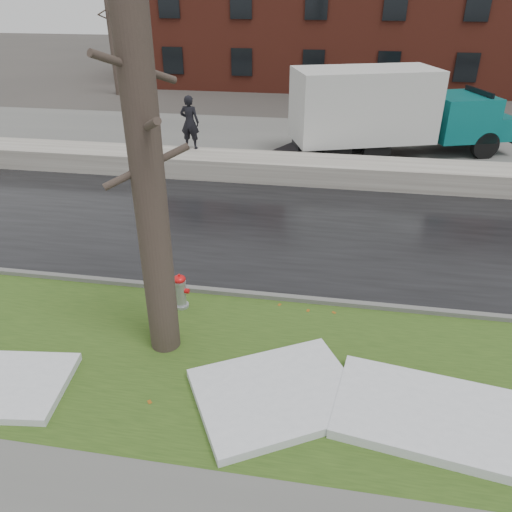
% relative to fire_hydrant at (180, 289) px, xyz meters
% --- Properties ---
extents(ground, '(120.00, 120.00, 0.00)m').
position_rel_fire_hydrant_xyz_m(ground, '(1.33, -0.37, -0.46)').
color(ground, '#47423D').
rests_on(ground, ground).
extents(verge, '(60.00, 4.50, 0.04)m').
position_rel_fire_hydrant_xyz_m(verge, '(1.33, -1.62, -0.44)').
color(verge, '#2B4818').
rests_on(verge, ground).
extents(road, '(60.00, 7.00, 0.03)m').
position_rel_fire_hydrant_xyz_m(road, '(1.33, 4.13, -0.45)').
color(road, black).
rests_on(road, ground).
extents(parking_lot, '(60.00, 9.00, 0.03)m').
position_rel_fire_hydrant_xyz_m(parking_lot, '(1.33, 12.63, -0.45)').
color(parking_lot, slate).
rests_on(parking_lot, ground).
extents(curb, '(60.00, 0.15, 0.14)m').
position_rel_fire_hydrant_xyz_m(curb, '(1.33, 0.63, -0.39)').
color(curb, slate).
rests_on(curb, ground).
extents(snowbank, '(60.00, 1.60, 0.75)m').
position_rel_fire_hydrant_xyz_m(snowbank, '(1.33, 8.33, -0.09)').
color(snowbank, beige).
rests_on(snowbank, ground).
extents(brick_building, '(26.00, 12.00, 10.00)m').
position_rel_fire_hydrant_xyz_m(brick_building, '(3.33, 29.63, 4.54)').
color(brick_building, maroon).
rests_on(brick_building, ground).
extents(bg_tree_left, '(1.40, 1.62, 6.50)m').
position_rel_fire_hydrant_xyz_m(bg_tree_left, '(-10.67, 21.63, 2.87)').
color(bg_tree_left, '#504239').
rests_on(bg_tree_left, ground).
extents(bg_tree_center, '(1.40, 1.62, 6.50)m').
position_rel_fire_hydrant_xyz_m(bg_tree_center, '(-4.67, 25.63, 2.87)').
color(bg_tree_center, '#504239').
rests_on(bg_tree_center, ground).
extents(fire_hydrant, '(0.38, 0.33, 0.79)m').
position_rel_fire_hydrant_xyz_m(fire_hydrant, '(0.00, 0.00, 0.00)').
color(fire_hydrant, '#A1A3A9').
rests_on(fire_hydrant, verge).
extents(tree, '(1.27, 1.42, 6.86)m').
position_rel_fire_hydrant_xyz_m(tree, '(0.08, -1.26, 3.03)').
color(tree, '#504239').
rests_on(tree, verge).
extents(box_truck, '(10.02, 5.00, 3.36)m').
position_rel_fire_hydrant_xyz_m(box_truck, '(4.84, 11.63, 1.31)').
color(box_truck, black).
rests_on(box_truck, ground).
extents(worker, '(0.72, 0.50, 1.90)m').
position_rel_fire_hydrant_xyz_m(worker, '(-2.32, 8.93, 1.24)').
color(worker, black).
rests_on(worker, snowbank).
extents(snow_patch_near, '(3.25, 3.01, 0.16)m').
position_rel_fire_hydrant_xyz_m(snow_patch_near, '(2.36, -2.31, -0.34)').
color(snow_patch_near, white).
rests_on(snow_patch_near, verge).
extents(snow_patch_far, '(2.38, 1.85, 0.14)m').
position_rel_fire_hydrant_xyz_m(snow_patch_far, '(-2.30, -2.87, -0.35)').
color(snow_patch_far, white).
rests_on(snow_patch_far, verge).
extents(snow_patch_side, '(3.05, 2.22, 0.18)m').
position_rel_fire_hydrant_xyz_m(snow_patch_side, '(4.73, -2.36, -0.33)').
color(snow_patch_side, white).
rests_on(snow_patch_side, verge).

